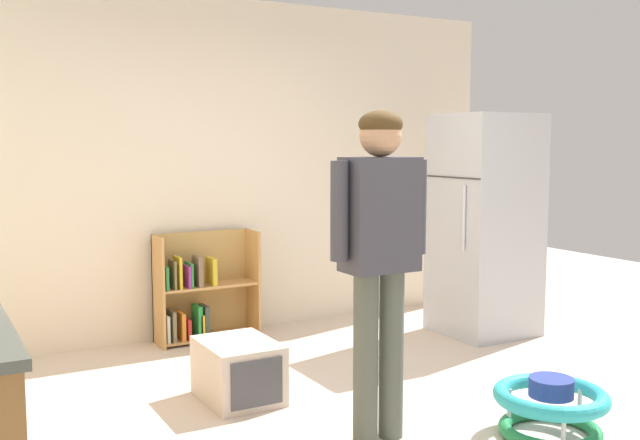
{
  "coord_description": "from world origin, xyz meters",
  "views": [
    {
      "loc": [
        -2.17,
        -3.25,
        1.56
      ],
      "look_at": [
        0.01,
        0.64,
        1.08
      ],
      "focal_mm": 41.11,
      "sensor_mm": 36.0,
      "label": 1
    }
  ],
  "objects_px": {
    "baby_walker": "(551,408)",
    "pet_carrier": "(238,371)",
    "refrigerator": "(485,225)",
    "bookshelf": "(200,294)",
    "standing_person": "(380,243)"
  },
  "relations": [
    {
      "from": "bookshelf",
      "to": "refrigerator",
      "type": "bearing_deg",
      "value": -23.5
    },
    {
      "from": "refrigerator",
      "to": "pet_carrier",
      "type": "bearing_deg",
      "value": -168.45
    },
    {
      "from": "pet_carrier",
      "to": "standing_person",
      "type": "bearing_deg",
      "value": -65.86
    },
    {
      "from": "bookshelf",
      "to": "standing_person",
      "type": "bearing_deg",
      "value": -86.46
    },
    {
      "from": "baby_walker",
      "to": "refrigerator",
      "type": "bearing_deg",
      "value": 57.76
    },
    {
      "from": "baby_walker",
      "to": "pet_carrier",
      "type": "height_order",
      "value": "pet_carrier"
    },
    {
      "from": "baby_walker",
      "to": "pet_carrier",
      "type": "bearing_deg",
      "value": 132.71
    },
    {
      "from": "bookshelf",
      "to": "standing_person",
      "type": "distance_m",
      "value": 2.41
    },
    {
      "from": "bookshelf",
      "to": "baby_walker",
      "type": "height_order",
      "value": "bookshelf"
    },
    {
      "from": "bookshelf",
      "to": "standing_person",
      "type": "relative_size",
      "value": 0.49
    },
    {
      "from": "bookshelf",
      "to": "baby_walker",
      "type": "relative_size",
      "value": 1.41
    },
    {
      "from": "standing_person",
      "to": "pet_carrier",
      "type": "distance_m",
      "value": 1.32
    },
    {
      "from": "standing_person",
      "to": "baby_walker",
      "type": "height_order",
      "value": "standing_person"
    },
    {
      "from": "standing_person",
      "to": "baby_walker",
      "type": "bearing_deg",
      "value": -27.05
    },
    {
      "from": "refrigerator",
      "to": "bookshelf",
      "type": "bearing_deg",
      "value": 156.5
    }
  ]
}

